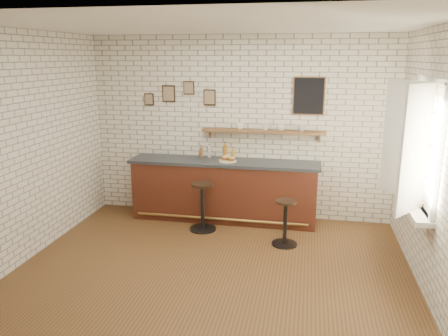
{
  "coord_description": "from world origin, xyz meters",
  "views": [
    {
      "loc": [
        1.12,
        -5.07,
        2.66
      ],
      "look_at": [
        -0.05,
        0.9,
        1.1
      ],
      "focal_mm": 35.0,
      "sensor_mm": 36.0,
      "label": 1
    }
  ],
  "objects_px": {
    "shelf_cup_a": "(240,126)",
    "shelf_cup_d": "(302,129)",
    "bar_stool_right": "(285,221)",
    "book_lower": "(411,202)",
    "condiment_bottle_yellow": "(233,154)",
    "bitters_bottle_brown": "(201,152)",
    "shelf_cup_b": "(266,127)",
    "bar_stool_left": "(202,205)",
    "shelf_cup_c": "(281,128)",
    "bitters_bottle_amber": "(225,151)",
    "sandwich_plate": "(228,161)",
    "ciabatta_sandwich": "(228,158)",
    "bitters_bottle_white": "(209,152)",
    "bar_counter": "(224,190)",
    "book_upper": "(411,200)"
  },
  "relations": [
    {
      "from": "bitters_bottle_brown",
      "to": "bar_stool_left",
      "type": "relative_size",
      "value": 0.27
    },
    {
      "from": "bitters_bottle_amber",
      "to": "shelf_cup_d",
      "type": "relative_size",
      "value": 3.1
    },
    {
      "from": "bitters_bottle_white",
      "to": "bar_stool_right",
      "type": "height_order",
      "value": "bitters_bottle_white"
    },
    {
      "from": "shelf_cup_b",
      "to": "ciabatta_sandwich",
      "type": "bearing_deg",
      "value": 149.72
    },
    {
      "from": "shelf_cup_b",
      "to": "bar_stool_left",
      "type": "bearing_deg",
      "value": 165.49
    },
    {
      "from": "shelf_cup_b",
      "to": "shelf_cup_d",
      "type": "bearing_deg",
      "value": -53.27
    },
    {
      "from": "bitters_bottle_white",
      "to": "bar_stool_right",
      "type": "distance_m",
      "value": 1.85
    },
    {
      "from": "shelf_cup_a",
      "to": "shelf_cup_d",
      "type": "relative_size",
      "value": 1.49
    },
    {
      "from": "sandwich_plate",
      "to": "shelf_cup_a",
      "type": "height_order",
      "value": "shelf_cup_a"
    },
    {
      "from": "shelf_cup_c",
      "to": "book_lower",
      "type": "bearing_deg",
      "value": -119.3
    },
    {
      "from": "bar_counter",
      "to": "bar_stool_left",
      "type": "distance_m",
      "value": 0.57
    },
    {
      "from": "bar_stool_left",
      "to": "book_lower",
      "type": "bearing_deg",
      "value": -17.46
    },
    {
      "from": "ciabatta_sandwich",
      "to": "bar_stool_right",
      "type": "relative_size",
      "value": 0.38
    },
    {
      "from": "bar_counter",
      "to": "bitters_bottle_brown",
      "type": "xyz_separation_m",
      "value": [
        -0.43,
        0.2,
        0.59
      ]
    },
    {
      "from": "bitters_bottle_white",
      "to": "shelf_cup_b",
      "type": "bearing_deg",
      "value": 0.25
    },
    {
      "from": "ciabatta_sandwich",
      "to": "bar_counter",
      "type": "bearing_deg",
      "value": 154.58
    },
    {
      "from": "bar_stool_left",
      "to": "shelf_cup_c",
      "type": "height_order",
      "value": "shelf_cup_c"
    },
    {
      "from": "shelf_cup_a",
      "to": "shelf_cup_b",
      "type": "bearing_deg",
      "value": 0.57
    },
    {
      "from": "shelf_cup_c",
      "to": "book_lower",
      "type": "relative_size",
      "value": 0.53
    },
    {
      "from": "bar_stool_left",
      "to": "condiment_bottle_yellow",
      "type": "bearing_deg",
      "value": 63.1
    },
    {
      "from": "bitters_bottle_white",
      "to": "bar_counter",
      "type": "bearing_deg",
      "value": -34.47
    },
    {
      "from": "bar_stool_left",
      "to": "shelf_cup_c",
      "type": "distance_m",
      "value": 1.76
    },
    {
      "from": "bar_counter",
      "to": "bar_stool_right",
      "type": "xyz_separation_m",
      "value": [
        1.06,
        -0.83,
        -0.15
      ]
    },
    {
      "from": "sandwich_plate",
      "to": "bitters_bottle_white",
      "type": "distance_m",
      "value": 0.44
    },
    {
      "from": "bar_stool_left",
      "to": "book_lower",
      "type": "relative_size",
      "value": 3.32
    },
    {
      "from": "bar_counter",
      "to": "sandwich_plate",
      "type": "height_order",
      "value": "sandwich_plate"
    },
    {
      "from": "bar_stool_left",
      "to": "shelf_cup_d",
      "type": "relative_size",
      "value": 8.55
    },
    {
      "from": "bar_counter",
      "to": "bitters_bottle_amber",
      "type": "distance_m",
      "value": 0.65
    },
    {
      "from": "bitters_bottle_amber",
      "to": "shelf_cup_a",
      "type": "xyz_separation_m",
      "value": [
        0.25,
        0.0,
        0.43
      ]
    },
    {
      "from": "bitters_bottle_brown",
      "to": "shelf_cup_c",
      "type": "bearing_deg",
      "value": 0.17
    },
    {
      "from": "bitters_bottle_white",
      "to": "book_lower",
      "type": "relative_size",
      "value": 0.99
    },
    {
      "from": "bitters_bottle_brown",
      "to": "book_lower",
      "type": "bearing_deg",
      "value": -27.92
    },
    {
      "from": "bar_stool_right",
      "to": "book_lower",
      "type": "bearing_deg",
      "value": -20.34
    },
    {
      "from": "book_lower",
      "to": "shelf_cup_c",
      "type": "bearing_deg",
      "value": 128.62
    },
    {
      "from": "bitters_bottle_brown",
      "to": "book_lower",
      "type": "relative_size",
      "value": 0.89
    },
    {
      "from": "sandwich_plate",
      "to": "condiment_bottle_yellow",
      "type": "height_order",
      "value": "condiment_bottle_yellow"
    },
    {
      "from": "bar_stool_right",
      "to": "bitters_bottle_white",
      "type": "bearing_deg",
      "value": 142.53
    },
    {
      "from": "bitters_bottle_brown",
      "to": "bitters_bottle_white",
      "type": "distance_m",
      "value": 0.14
    },
    {
      "from": "bar_counter",
      "to": "book_lower",
      "type": "distance_m",
      "value": 2.97
    },
    {
      "from": "bar_stool_right",
      "to": "shelf_cup_c",
      "type": "height_order",
      "value": "shelf_cup_c"
    },
    {
      "from": "bar_counter",
      "to": "book_lower",
      "type": "relative_size",
      "value": 13.56
    },
    {
      "from": "bitters_bottle_brown",
      "to": "condiment_bottle_yellow",
      "type": "distance_m",
      "value": 0.55
    },
    {
      "from": "bitters_bottle_brown",
      "to": "bar_stool_right",
      "type": "height_order",
      "value": "bitters_bottle_brown"
    },
    {
      "from": "shelf_cup_b",
      "to": "book_lower",
      "type": "bearing_deg",
      "value": -92.8
    },
    {
      "from": "shelf_cup_a",
      "to": "shelf_cup_d",
      "type": "distance_m",
      "value": 1.0
    },
    {
      "from": "condiment_bottle_yellow",
      "to": "shelf_cup_d",
      "type": "relative_size",
      "value": 2.11
    },
    {
      "from": "ciabatta_sandwich",
      "to": "book_lower",
      "type": "bearing_deg",
      "value": -28.54
    },
    {
      "from": "bitters_bottle_white",
      "to": "bar_stool_left",
      "type": "bearing_deg",
      "value": -86.37
    },
    {
      "from": "bar_counter",
      "to": "book_upper",
      "type": "distance_m",
      "value": 2.97
    },
    {
      "from": "shelf_cup_c",
      "to": "book_upper",
      "type": "distance_m",
      "value": 2.4
    }
  ]
}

